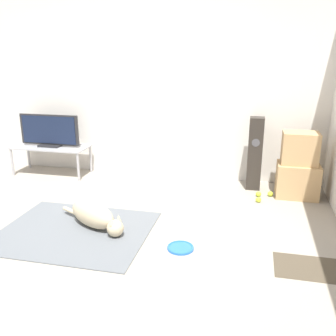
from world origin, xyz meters
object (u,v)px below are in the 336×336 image
at_px(dog, 95,215).
at_px(cardboard_box_upper, 300,148).
at_px(floor_speaker, 255,154).
at_px(tennis_ball_loose_on_carpet, 270,194).
at_px(tennis_ball_by_boxes, 258,194).
at_px(tv, 49,131).
at_px(tennis_ball_near_speaker, 258,200).
at_px(frisbee, 181,248).
at_px(cardboard_box_lower, 297,180).
at_px(tv_stand, 51,149).

height_order(dog, cardboard_box_upper, cardboard_box_upper).
bearing_deg(floor_speaker, tennis_ball_loose_on_carpet, -49.22).
bearing_deg(tennis_ball_by_boxes, tv, 174.96).
relative_size(dog, tennis_ball_near_speaker, 12.78).
height_order(dog, frisbee, dog).
bearing_deg(dog, tv, 131.09).
xyz_separation_m(dog, frisbee, (0.94, -0.22, -0.13)).
bearing_deg(cardboard_box_lower, cardboard_box_upper, 108.99).
distance_m(cardboard_box_lower, floor_speaker, 0.62).
distance_m(floor_speaker, tennis_ball_by_boxes, 0.54).
distance_m(frisbee, tv, 2.97).
relative_size(tennis_ball_by_boxes, tennis_ball_near_speaker, 1.00).
xyz_separation_m(frisbee, tennis_ball_near_speaker, (0.70, 1.32, 0.02)).
bearing_deg(tv, tennis_ball_loose_on_carpet, -4.12).
height_order(floor_speaker, tennis_ball_by_boxes, floor_speaker).
bearing_deg(tv, tv_stand, -90.00).
relative_size(dog, floor_speaker, 0.88).
relative_size(cardboard_box_lower, cardboard_box_upper, 1.19).
xyz_separation_m(cardboard_box_lower, tv_stand, (-3.46, 0.14, 0.16)).
distance_m(tennis_ball_by_boxes, tennis_ball_loose_on_carpet, 0.15).
bearing_deg(cardboard_box_lower, tv, 177.58).
distance_m(cardboard_box_lower, tv_stand, 3.46).
bearing_deg(tv_stand, cardboard_box_upper, -2.06).
height_order(cardboard_box_lower, tv, tv).
xyz_separation_m(cardboard_box_lower, tennis_ball_by_boxes, (-0.46, -0.12, -0.18)).
xyz_separation_m(floor_speaker, tennis_ball_loose_on_carpet, (0.22, -0.26, -0.44)).
bearing_deg(floor_speaker, tennis_ball_by_boxes, -75.48).
relative_size(floor_speaker, tv, 1.06).
bearing_deg(floor_speaker, frisbee, -109.18).
relative_size(frisbee, tennis_ball_near_speaker, 3.76).
bearing_deg(tennis_ball_loose_on_carpet, tennis_ball_by_boxes, -165.44).
distance_m(cardboard_box_upper, tv_stand, 3.46).
bearing_deg(tv, tennis_ball_by_boxes, -5.04).
bearing_deg(floor_speaker, cardboard_box_lower, -18.21).
relative_size(frisbee, tv, 0.28).
xyz_separation_m(frisbee, cardboard_box_lower, (1.16, 1.63, 0.20)).
bearing_deg(frisbee, tennis_ball_loose_on_carpet, 61.24).
relative_size(cardboard_box_lower, tennis_ball_near_speaker, 7.68).
xyz_separation_m(dog, tennis_ball_near_speaker, (1.65, 1.09, -0.11)).
height_order(floor_speaker, tennis_ball_near_speaker, floor_speaker).
distance_m(cardboard_box_lower, cardboard_box_upper, 0.41).
relative_size(tv, tennis_ball_near_speaker, 13.65).
bearing_deg(tennis_ball_loose_on_carpet, cardboard_box_upper, 17.88).
height_order(cardboard_box_lower, tv_stand, cardboard_box_lower).
bearing_deg(tv, dog, -48.91).
xyz_separation_m(cardboard_box_upper, tv_stand, (-3.45, 0.12, -0.24)).
bearing_deg(frisbee, tennis_ball_by_boxes, 65.00).
distance_m(tennis_ball_by_boxes, tennis_ball_near_speaker, 0.19).
relative_size(dog, frisbee, 3.39).
height_order(tv, tennis_ball_by_boxes, tv).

